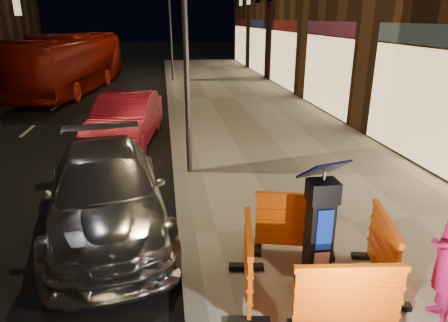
{
  "coord_description": "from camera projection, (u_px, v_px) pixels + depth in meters",
  "views": [
    {
      "loc": [
        -0.26,
        -6.1,
        3.69
      ],
      "look_at": [
        0.8,
        1.0,
        1.1
      ],
      "focal_mm": 32.0,
      "sensor_mm": 36.0,
      "label": 1
    }
  ],
  "objects": [
    {
      "name": "street_lamp_far",
      "position": [
        170.0,
        27.0,
        22.67
      ],
      "size": [
        0.12,
        0.12,
        6.0
      ],
      "primitive_type": "cylinder",
      "color": "#3F3F44",
      "rests_on": "sidewalk"
    },
    {
      "name": "car_silver",
      "position": [
        110.0,
        226.0,
        7.47
      ],
      "size": [
        2.73,
        5.2,
        1.44
      ],
      "primitive_type": "imported",
      "rotation": [
        0.0,
        0.0,
        0.15
      ],
      "color": "#A4A4A9",
      "rests_on": "ground"
    },
    {
      "name": "barrier_kerbside",
      "position": [
        248.0,
        262.0,
        5.25
      ],
      "size": [
        0.74,
        1.35,
        1.0
      ],
      "primitive_type": "cube",
      "rotation": [
        0.0,
        0.0,
        1.4
      ],
      "color": "#FD5E09",
      "rests_on": "sidewalk"
    },
    {
      "name": "parking_kiosk",
      "position": [
        319.0,
        230.0,
        5.25
      ],
      "size": [
        0.67,
        0.67,
        1.79
      ],
      "primitive_type": "cube",
      "rotation": [
        0.0,
        0.0,
        -0.21
      ],
      "color": "black",
      "rests_on": "sidewalk"
    },
    {
      "name": "ground_plane",
      "position": [
        187.0,
        242.0,
        6.96
      ],
      "size": [
        120.0,
        120.0,
        0.0
      ],
      "primitive_type": "plane",
      "color": "black",
      "rests_on": "ground"
    },
    {
      "name": "barrier_front",
      "position": [
        348.0,
        303.0,
        4.5
      ],
      "size": [
        1.34,
        0.68,
        1.0
      ],
      "primitive_type": "cube",
      "rotation": [
        0.0,
        0.0,
        -0.12
      ],
      "color": "#FD5E09",
      "rests_on": "sidewalk"
    },
    {
      "name": "barrier_bldgside",
      "position": [
        383.0,
        251.0,
        5.52
      ],
      "size": [
        0.82,
        1.37,
        1.0
      ],
      "primitive_type": "cube",
      "rotation": [
        0.0,
        0.0,
        1.33
      ],
      "color": "#FD5E09",
      "rests_on": "sidewalk"
    },
    {
      "name": "street_lamp_mid",
      "position": [
        186.0,
        43.0,
        8.72
      ],
      "size": [
        0.12,
        0.12,
        6.0
      ],
      "primitive_type": "cylinder",
      "color": "#3F3F44",
      "rests_on": "sidewalk"
    },
    {
      "name": "sidewalk",
      "position": [
        350.0,
        225.0,
        7.35
      ],
      "size": [
        6.0,
        60.0,
        0.15
      ],
      "primitive_type": "cube",
      "color": "gray",
      "rests_on": "ground"
    },
    {
      "name": "car_red",
      "position": [
        128.0,
        143.0,
        12.47
      ],
      "size": [
        2.2,
        4.73,
        1.5
      ],
      "primitive_type": "imported",
      "rotation": [
        0.0,
        0.0,
        -0.14
      ],
      "color": "maroon",
      "rests_on": "ground"
    },
    {
      "name": "kerb",
      "position": [
        187.0,
        238.0,
        6.93
      ],
      "size": [
        0.3,
        60.0,
        0.15
      ],
      "primitive_type": "cube",
      "color": "slate",
      "rests_on": "ground"
    },
    {
      "name": "bus_doubledecker",
      "position": [
        75.0,
        91.0,
        21.08
      ],
      "size": [
        4.13,
        10.78,
        2.93
      ],
      "primitive_type": "imported",
      "rotation": [
        0.0,
        0.0,
        -0.16
      ],
      "color": "maroon",
      "rests_on": "ground"
    },
    {
      "name": "barrier_back",
      "position": [
        295.0,
        223.0,
        6.27
      ],
      "size": [
        1.37,
        0.84,
        1.0
      ],
      "primitive_type": "cube",
      "rotation": [
        0.0,
        0.0,
        -0.26
      ],
      "color": "#FD5E09",
      "rests_on": "sidewalk"
    }
  ]
}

